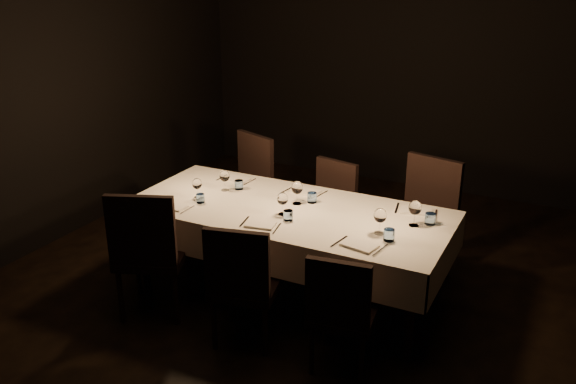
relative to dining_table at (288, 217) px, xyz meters
The scene contains 14 objects.
room 0.81m from the dining_table, ahead, with size 5.01×6.01×3.01m.
dining_table is the anchor object (origin of this frame).
chair_near_left 1.09m from the dining_table, 136.84° to the right, with size 0.65×0.65×1.04m.
place_setting_near_left 0.80m from the dining_table, 164.04° to the right, with size 0.30×0.39×0.17m.
chair_near_center 0.78m from the dining_table, 87.75° to the right, with size 0.54×0.54×0.94m.
place_setting_near_center 0.26m from the dining_table, 85.04° to the right, with size 0.33×0.40×0.18m.
chair_near_right 1.08m from the dining_table, 44.56° to the right, with size 0.47×0.47×0.87m.
place_setting_near_right 0.83m from the dining_table, 15.35° to the right, with size 0.36×0.41×0.19m.
chair_far_left 1.22m from the dining_table, 136.27° to the left, with size 0.63×0.63×1.02m.
place_setting_far_left 0.70m from the dining_table, 161.45° to the left, with size 0.32×0.40×0.18m.
chair_far_center 0.83m from the dining_table, 88.81° to the left, with size 0.51×0.51×0.90m.
place_setting_far_center 0.26m from the dining_table, 83.25° to the left, with size 0.35×0.41×0.19m.
chair_far_right 1.20m from the dining_table, 43.24° to the left, with size 0.60×0.60×1.04m.
place_setting_far_right 1.01m from the dining_table, 12.58° to the left, with size 0.37×0.42×0.20m.
Camera 1 is at (1.97, -3.92, 2.59)m, focal length 38.00 mm.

